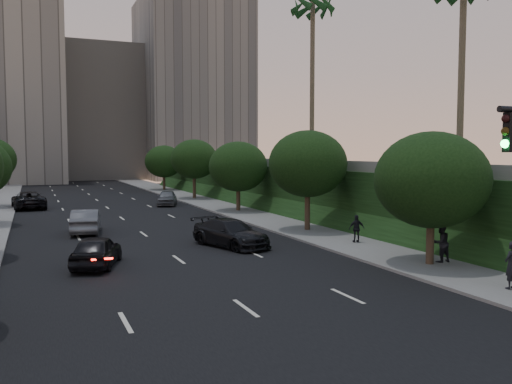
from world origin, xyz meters
name	(u,v)px	position (x,y,z in m)	size (l,w,h in m)	color
ground	(318,362)	(0.00, 0.00, 0.00)	(160.00, 160.00, 0.00)	black
road_surface	(126,221)	(0.00, 30.00, 0.01)	(16.00, 140.00, 0.02)	black
sidewalk_right	(250,215)	(10.25, 30.00, 0.07)	(4.50, 140.00, 0.15)	slate
embankment	(382,190)	(22.00, 28.00, 2.00)	(18.00, 90.00, 4.00)	black
parapet_wall	(296,164)	(13.50, 28.00, 4.35)	(0.35, 90.00, 0.70)	slate
office_block_mid	(97,114)	(6.00, 102.00, 13.00)	(22.00, 18.00, 26.00)	#AAA69C
office_block_right	(192,90)	(24.00, 96.00, 18.00)	(20.00, 22.00, 36.00)	gray
tree_right_a	(432,180)	(10.30, 8.00, 4.02)	(5.20, 5.20, 6.24)	#38281C
tree_right_b	(308,164)	(10.30, 20.00, 4.52)	(5.20, 5.20, 6.74)	#38281C
tree_right_c	(238,167)	(10.30, 33.00, 4.02)	(5.20, 5.20, 6.24)	#38281C
tree_right_d	(194,159)	(10.30, 47.00, 4.52)	(5.20, 5.20, 6.74)	#38281C
tree_right_e	(164,161)	(10.30, 62.00, 4.02)	(5.20, 5.20, 6.24)	#38281C
palm_far	(313,7)	(16.00, 30.00, 17.64)	(3.20, 3.20, 15.50)	#4C4233
sedan_near_left	(97,251)	(-3.89, 13.89, 0.74)	(1.75, 4.35, 1.48)	black
sedan_mid_left	(86,221)	(-3.38, 24.89, 0.79)	(1.68, 4.82, 1.59)	#525458
sedan_far_left	(29,200)	(-6.89, 42.90, 0.83)	(2.74, 5.95, 1.65)	black
sedan_near_right	(231,233)	(3.62, 16.51, 0.77)	(2.15, 5.28, 1.53)	black
sedan_far_right	(167,198)	(5.79, 41.09, 0.76)	(1.80, 4.47, 1.52)	#54575B
pedestrian_a	(511,265)	(10.00, 3.15, 1.05)	(0.66, 0.43, 1.80)	black
pedestrian_b	(441,243)	(11.02, 8.10, 1.07)	(0.89, 0.70, 1.84)	black
pedestrian_c	(357,229)	(10.50, 14.39, 0.94)	(0.92, 0.38, 1.57)	black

